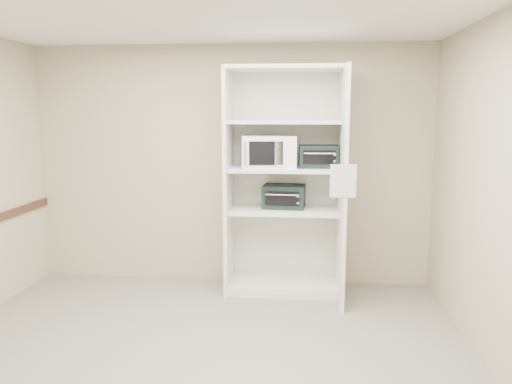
# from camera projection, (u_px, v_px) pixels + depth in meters

# --- Properties ---
(floor) EXTENTS (4.50, 4.00, 0.01)m
(floor) POSITION_uv_depth(u_px,v_px,m) (197.00, 362.00, 3.93)
(floor) COLOR slate
(floor) RESTS_ON ground
(ceiling) EXTENTS (4.50, 4.00, 0.01)m
(ceiling) POSITION_uv_depth(u_px,v_px,m) (189.00, 4.00, 3.50)
(ceiling) COLOR white
(wall_back) EXTENTS (4.50, 0.02, 2.70)m
(wall_back) POSITION_uv_depth(u_px,v_px,m) (231.00, 165.00, 5.68)
(wall_back) COLOR #BBB08F
(wall_back) RESTS_ON ground
(wall_front) EXTENTS (4.50, 0.02, 2.70)m
(wall_front) POSITION_uv_depth(u_px,v_px,m) (71.00, 284.00, 1.75)
(wall_front) COLOR #BBB08F
(wall_front) RESTS_ON ground
(wall_right) EXTENTS (0.02, 4.00, 2.70)m
(wall_right) POSITION_uv_depth(u_px,v_px,m) (507.00, 198.00, 3.51)
(wall_right) COLOR #BBB08F
(wall_right) RESTS_ON ground
(shelving_unit) EXTENTS (1.24, 0.92, 2.42)m
(shelving_unit) POSITION_uv_depth(u_px,v_px,m) (288.00, 189.00, 5.36)
(shelving_unit) COLOR beige
(shelving_unit) RESTS_ON floor
(microwave) EXTENTS (0.60, 0.48, 0.34)m
(microwave) POSITION_uv_depth(u_px,v_px,m) (269.00, 152.00, 5.28)
(microwave) COLOR white
(microwave) RESTS_ON shelving_unit
(toaster_oven_upper) EXTENTS (0.42, 0.32, 0.23)m
(toaster_oven_upper) POSITION_uv_depth(u_px,v_px,m) (318.00, 156.00, 5.29)
(toaster_oven_upper) COLOR black
(toaster_oven_upper) RESTS_ON shelving_unit
(toaster_oven_lower) EXTENTS (0.47, 0.37, 0.25)m
(toaster_oven_lower) POSITION_uv_depth(u_px,v_px,m) (284.00, 196.00, 5.43)
(toaster_oven_lower) COLOR black
(toaster_oven_lower) RESTS_ON shelving_unit
(paper_sign) EXTENTS (0.24, 0.02, 0.31)m
(paper_sign) POSITION_uv_depth(u_px,v_px,m) (343.00, 181.00, 4.67)
(paper_sign) COLOR white
(paper_sign) RESTS_ON shelving_unit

